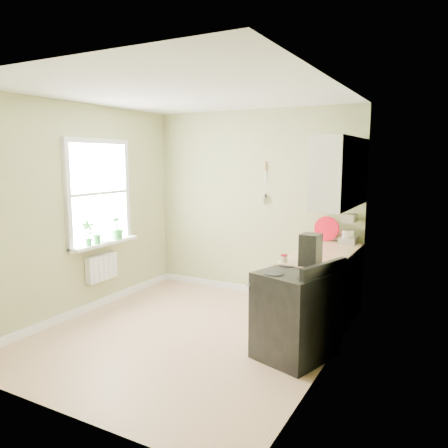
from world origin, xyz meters
The scene contains 21 objects.
floor centered at (0.00, 0.00, -0.01)m, with size 3.20×3.60×0.02m, color tan.
ceiling centered at (0.00, 0.00, 2.71)m, with size 3.20×3.60×0.02m, color white.
wall_back centered at (0.00, 1.81, 1.35)m, with size 3.20×0.02×2.70m, color tan.
wall_left centered at (-1.61, 0.00, 1.35)m, with size 0.02×3.60×2.70m, color tan.
wall_right centered at (1.61, 0.00, 1.35)m, with size 0.02×3.60×2.70m, color tan.
base_cabinets centered at (1.30, 1.00, 0.43)m, with size 0.60×1.60×0.87m, color white.
countertop centered at (1.29, 1.00, 0.89)m, with size 0.64×1.60×0.04m, color #E4B78B.
upper_cabinets centered at (1.43, 1.10, 1.85)m, with size 0.35×1.40×0.80m, color white.
window centered at (-1.58, 0.30, 1.55)m, with size 0.06×1.14×1.44m.
window_sill centered at (-1.51, 0.30, 0.88)m, with size 0.18×1.14×0.04m, color white.
radiator centered at (-1.54, 0.25, 0.55)m, with size 0.12×0.50×0.35m, color white.
wall_utensils centered at (0.20, 1.78, 1.56)m, with size 0.02×0.14×0.58m.
stove centered at (1.28, 0.05, 0.45)m, with size 0.84×0.88×1.02m.
stand_mixer centered at (1.42, 1.74, 1.09)m, with size 0.22×0.37×0.43m.
kettle centered at (1.05, 1.02, 1.00)m, with size 0.17×0.10×0.18m.
coffee_maker centered at (1.33, 0.30, 1.07)m, with size 0.20×0.22×0.33m.
red_tray centered at (1.12, 1.72, 1.08)m, with size 0.33×0.33×0.02m, color #B2081A.
jar centered at (1.05, 0.30, 0.95)m, with size 0.08×0.08×0.08m.
plant_a centered at (-1.50, 0.00, 1.06)m, with size 0.17×0.12×0.33m, color #297D2F.
plant_b centered at (-1.50, 0.17, 1.04)m, with size 0.15×0.12×0.27m, color #297D2F.
plant_c centered at (-1.50, 0.54, 1.06)m, with size 0.18×0.18×0.32m, color #297D2F.
Camera 1 is at (2.64, -4.02, 2.01)m, focal length 35.00 mm.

